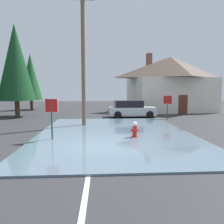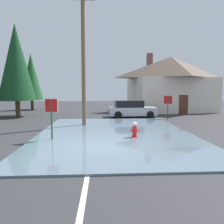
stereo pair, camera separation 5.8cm
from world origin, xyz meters
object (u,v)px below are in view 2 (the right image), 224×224
at_px(utility_pole, 83,57).
at_px(stop_sign_far, 168,102).
at_px(fire_hydrant, 135,130).
at_px(stop_sign_near, 51,111).
at_px(pine_tree_far_center, 31,77).
at_px(house, 171,83).
at_px(pine_tree_mid_left, 16,63).
at_px(parked_car, 131,109).

relative_size(utility_pole, stop_sign_far, 4.47).
bearing_deg(fire_hydrant, stop_sign_near, -176.09).
bearing_deg(utility_pole, pine_tree_far_center, 119.41).
xyz_separation_m(house, pine_tree_mid_left, (-16.20, -4.79, 1.73)).
bearing_deg(pine_tree_mid_left, house, 16.46).
distance_m(house, pine_tree_mid_left, 16.98).
bearing_deg(fire_hydrant, pine_tree_mid_left, 133.40).
height_order(stop_sign_near, pine_tree_far_center, pine_tree_far_center).
xyz_separation_m(fire_hydrant, house, (6.65, 14.88, 2.89)).
relative_size(parked_car, pine_tree_mid_left, 0.50).
distance_m(stop_sign_near, utility_pole, 5.81).
relative_size(fire_hydrant, parked_car, 0.21).
height_order(stop_sign_near, pine_tree_mid_left, pine_tree_mid_left).
xyz_separation_m(utility_pole, pine_tree_mid_left, (-6.62, 5.79, 0.25)).
height_order(stop_sign_far, parked_car, stop_sign_far).
distance_m(utility_pole, stop_sign_far, 8.29).
relative_size(fire_hydrant, pine_tree_far_center, 0.13).
relative_size(stop_sign_near, pine_tree_mid_left, 0.25).
relative_size(utility_pole, parked_car, 2.14).
relative_size(house, pine_tree_mid_left, 1.21).
relative_size(parked_car, pine_tree_far_center, 0.62).
distance_m(fire_hydrant, parked_car, 9.23).
height_order(fire_hydrant, pine_tree_far_center, pine_tree_far_center).
relative_size(fire_hydrant, house, 0.09).
bearing_deg(stop_sign_far, parked_car, 147.65).
bearing_deg(fire_hydrant, stop_sign_far, 61.11).
bearing_deg(utility_pole, parked_car, 49.87).
bearing_deg(fire_hydrant, pine_tree_far_center, 120.63).
bearing_deg(parked_car, fire_hydrant, -97.23).
xyz_separation_m(house, parked_car, (-5.49, -5.73, -2.58)).
xyz_separation_m(stop_sign_near, parked_car, (5.41, 9.44, -0.76)).
bearing_deg(stop_sign_near, parked_car, 60.18).
bearing_deg(pine_tree_mid_left, fire_hydrant, -46.60).
xyz_separation_m(house, pine_tree_far_center, (-16.99, 2.58, 0.81)).
relative_size(fire_hydrant, stop_sign_far, 0.43).
height_order(parked_car, pine_tree_far_center, pine_tree_far_center).
height_order(utility_pole, pine_tree_far_center, utility_pole).
bearing_deg(pine_tree_mid_left, pine_tree_far_center, 96.17).
bearing_deg(stop_sign_far, house, 70.92).
height_order(utility_pole, parked_car, utility_pole).
relative_size(house, parked_car, 2.41).
bearing_deg(house, stop_sign_far, -109.08).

